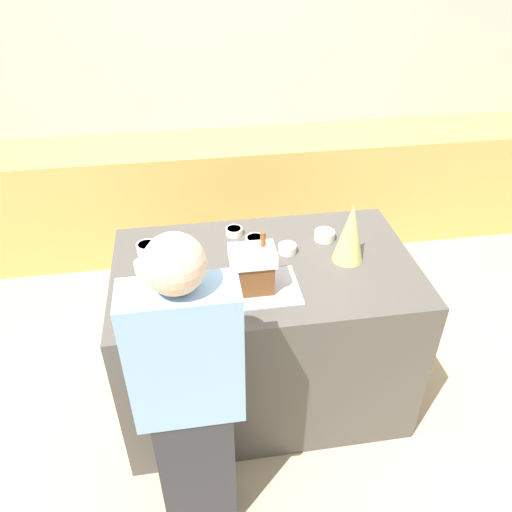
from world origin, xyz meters
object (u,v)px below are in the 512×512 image
object	(u,v)px
candy_bowl_center_rear	(287,248)
person	(190,399)
candy_bowl_far_left	(146,266)
gingerbread_house	(253,268)
baking_tray	(253,289)
candy_bowl_behind_tray	(234,231)
candy_bowl_beside_tree	(324,235)
decorative_tree	(350,233)
candy_bowl_near_tray_right	(255,240)
candy_bowl_front_corner	(147,248)
mug	(195,305)

from	to	relation	value
candy_bowl_center_rear	person	xyz separation A→B (m)	(-0.54, -0.76, -0.14)
candy_bowl_far_left	gingerbread_house	bearing A→B (deg)	-24.33
baking_tray	candy_bowl_behind_tray	bearing A→B (deg)	93.35
candy_bowl_behind_tray	candy_bowl_far_left	world-z (taller)	candy_bowl_far_left
candy_bowl_beside_tree	gingerbread_house	bearing A→B (deg)	-140.44
gingerbread_house	baking_tray	bearing A→B (deg)	-155.55
decorative_tree	candy_bowl_near_tray_right	world-z (taller)	decorative_tree
candy_bowl_far_left	person	xyz separation A→B (m)	(0.17, -0.71, -0.15)
candy_bowl_behind_tray	candy_bowl_near_tray_right	world-z (taller)	candy_bowl_near_tray_right
person	candy_bowl_front_corner	bearing A→B (deg)	101.00
gingerbread_house	candy_bowl_beside_tree	distance (m)	0.58
candy_bowl_far_left	candy_bowl_center_rear	xyz separation A→B (m)	(0.71, 0.05, -0.01)
candy_bowl_near_tray_right	mug	world-z (taller)	mug
gingerbread_house	candy_bowl_front_corner	distance (m)	0.63
gingerbread_house	mug	world-z (taller)	gingerbread_house
candy_bowl_far_left	candy_bowl_near_tray_right	bearing A→B (deg)	15.01
gingerbread_house	mug	size ratio (longest dim) A/B	2.95
decorative_tree	person	bearing A→B (deg)	-141.54
person	gingerbread_house	bearing A→B (deg)	56.70
gingerbread_house	candy_bowl_near_tray_right	bearing A→B (deg)	79.50
candy_bowl_front_corner	candy_bowl_far_left	size ratio (longest dim) A/B	0.94
candy_bowl_beside_tree	mug	xyz separation A→B (m)	(-0.71, -0.49, 0.02)
candy_bowl_front_corner	person	size ratio (longest dim) A/B	0.07
baking_tray	candy_bowl_beside_tree	xyz separation A→B (m)	(0.44, 0.37, 0.02)
gingerbread_house	candy_bowl_front_corner	world-z (taller)	gingerbread_house
candy_bowl_near_tray_right	gingerbread_house	bearing A→B (deg)	-100.50
decorative_tree	candy_bowl_far_left	xyz separation A→B (m)	(-1.00, 0.05, -0.13)
baking_tray	gingerbread_house	size ratio (longest dim) A/B	1.50
decorative_tree	person	size ratio (longest dim) A/B	0.20
candy_bowl_near_tray_right	mug	distance (m)	0.60
baking_tray	mug	world-z (taller)	mug
candy_bowl_far_left	candy_bowl_front_corner	bearing A→B (deg)	89.26
gingerbread_house	candy_bowl_center_rear	size ratio (longest dim) A/B	3.11
baking_tray	candy_bowl_far_left	bearing A→B (deg)	155.64
candy_bowl_near_tray_right	mug	size ratio (longest dim) A/B	1.05
candy_bowl_front_corner	mug	world-z (taller)	mug
candy_bowl_far_left	person	world-z (taller)	person
mug	person	distance (m)	0.40
candy_bowl_center_rear	candy_bowl_behind_tray	bearing A→B (deg)	139.90
candy_bowl_front_corner	baking_tray	bearing A→B (deg)	-37.92
decorative_tree	candy_bowl_behind_tray	distance (m)	0.64
candy_bowl_behind_tray	candy_bowl_beside_tree	distance (m)	0.49
baking_tray	candy_bowl_front_corner	world-z (taller)	candy_bowl_front_corner
candy_bowl_far_left	candy_bowl_near_tray_right	xyz separation A→B (m)	(0.56, 0.15, -0.01)
gingerbread_house	candy_bowl_front_corner	bearing A→B (deg)	142.11
candy_bowl_front_corner	candy_bowl_behind_tray	bearing A→B (deg)	12.63
candy_bowl_behind_tray	mug	bearing A→B (deg)	-111.54
candy_bowl_behind_tray	candy_bowl_front_corner	bearing A→B (deg)	-167.37
candy_bowl_behind_tray	person	distance (m)	1.03
baking_tray	candy_bowl_center_rear	size ratio (longest dim) A/B	4.68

